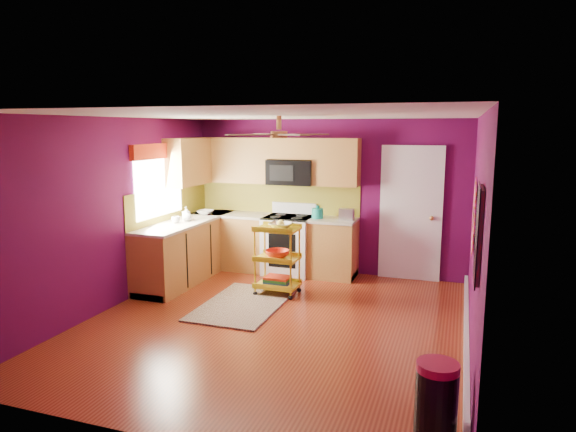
% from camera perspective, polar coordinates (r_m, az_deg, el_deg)
% --- Properties ---
extents(ground, '(5.00, 5.00, 0.00)m').
position_cam_1_polar(ground, '(6.40, -1.57, -11.86)').
color(ground, maroon).
rests_on(ground, ground).
extents(room_envelope, '(4.54, 5.04, 2.52)m').
position_cam_1_polar(room_envelope, '(5.98, -1.40, 2.80)').
color(room_envelope, '#540940').
rests_on(room_envelope, ground).
extents(lower_cabinets, '(2.81, 2.31, 0.94)m').
position_cam_1_polar(lower_cabinets, '(8.37, -5.88, -3.58)').
color(lower_cabinets, '#915F27').
rests_on(lower_cabinets, ground).
extents(electric_range, '(0.76, 0.66, 1.13)m').
position_cam_1_polar(electric_range, '(8.39, 0.08, -3.15)').
color(electric_range, white).
rests_on(electric_range, ground).
extents(upper_cabinetry, '(2.80, 2.30, 1.26)m').
position_cam_1_polar(upper_cabinetry, '(8.45, -4.39, 5.94)').
color(upper_cabinetry, '#915F27').
rests_on(upper_cabinetry, ground).
extents(left_window, '(0.08, 1.35, 1.08)m').
position_cam_1_polar(left_window, '(7.92, -14.15, 4.97)').
color(left_window, white).
rests_on(left_window, ground).
extents(panel_door, '(0.95, 0.11, 2.15)m').
position_cam_1_polar(panel_door, '(8.18, 13.47, 0.11)').
color(panel_door, white).
rests_on(panel_door, ground).
extents(right_wall_art, '(0.04, 2.74, 1.04)m').
position_cam_1_polar(right_wall_art, '(5.31, 20.11, -0.74)').
color(right_wall_art, black).
rests_on(right_wall_art, ground).
extents(ceiling_fan, '(1.01, 1.01, 0.26)m').
position_cam_1_polar(ceiling_fan, '(6.14, -1.01, 9.13)').
color(ceiling_fan, '#BF8C3F').
rests_on(ceiling_fan, ground).
extents(shag_rug, '(1.01, 1.64, 0.02)m').
position_cam_1_polar(shag_rug, '(7.04, -5.02, -9.74)').
color(shag_rug, black).
rests_on(shag_rug, ground).
extents(rolling_cart, '(0.61, 0.45, 1.09)m').
position_cam_1_polar(rolling_cart, '(7.31, -1.13, -4.49)').
color(rolling_cart, gold).
rests_on(rolling_cart, ground).
extents(trash_can, '(0.40, 0.41, 0.62)m').
position_cam_1_polar(trash_can, '(4.29, 16.14, -19.15)').
color(trash_can, black).
rests_on(trash_can, ground).
extents(teal_kettle, '(0.18, 0.18, 0.21)m').
position_cam_1_polar(teal_kettle, '(8.16, 3.30, 0.33)').
color(teal_kettle, '#139382').
rests_on(teal_kettle, lower_cabinets).
extents(toaster, '(0.22, 0.15, 0.18)m').
position_cam_1_polar(toaster, '(8.04, 6.52, 0.19)').
color(toaster, beige).
rests_on(toaster, lower_cabinets).
extents(soap_bottle_a, '(0.09, 0.10, 0.21)m').
position_cam_1_polar(soap_bottle_a, '(8.11, -11.25, 0.25)').
color(soap_bottle_a, '#EA3F72').
rests_on(soap_bottle_a, lower_cabinets).
extents(soap_bottle_b, '(0.14, 0.14, 0.18)m').
position_cam_1_polar(soap_bottle_b, '(8.05, -11.15, 0.10)').
color(soap_bottle_b, white).
rests_on(soap_bottle_b, lower_cabinets).
extents(counter_dish, '(0.26, 0.26, 0.07)m').
position_cam_1_polar(counter_dish, '(8.66, -9.15, 0.43)').
color(counter_dish, white).
rests_on(counter_dish, lower_cabinets).
extents(counter_cup, '(0.13, 0.13, 0.10)m').
position_cam_1_polar(counter_cup, '(7.92, -12.36, -0.41)').
color(counter_cup, white).
rests_on(counter_cup, lower_cabinets).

